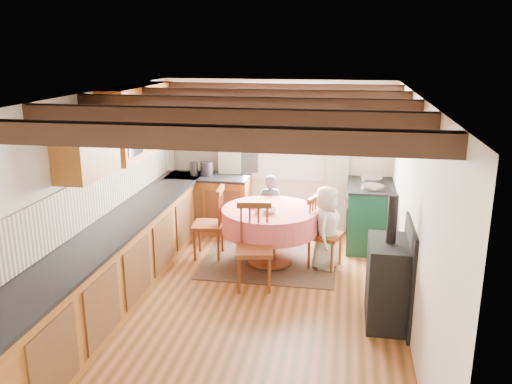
% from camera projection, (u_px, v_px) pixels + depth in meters
% --- Properties ---
extents(floor, '(3.60, 5.50, 0.00)m').
position_uv_depth(floor, '(244.00, 306.00, 6.08)').
color(floor, '#AB5D31').
rests_on(floor, ground).
extents(ceiling, '(3.60, 5.50, 0.00)m').
position_uv_depth(ceiling, '(243.00, 96.00, 5.43)').
color(ceiling, white).
rests_on(ceiling, ground).
extents(wall_back, '(3.60, 0.00, 2.40)m').
position_uv_depth(wall_back, '(277.00, 156.00, 8.36)').
color(wall_back, silver).
rests_on(wall_back, ground).
extents(wall_front, '(3.60, 0.00, 2.40)m').
position_uv_depth(wall_front, '(154.00, 342.00, 3.14)').
color(wall_front, silver).
rests_on(wall_front, ground).
extents(wall_left, '(0.00, 5.50, 2.40)m').
position_uv_depth(wall_left, '(90.00, 199.00, 6.05)').
color(wall_left, silver).
rests_on(wall_left, ground).
extents(wall_right, '(0.00, 5.50, 2.40)m').
position_uv_depth(wall_right, '(414.00, 216.00, 5.46)').
color(wall_right, silver).
rests_on(wall_right, ground).
extents(beam_a, '(3.60, 0.16, 0.16)m').
position_uv_depth(beam_a, '(185.00, 137.00, 3.56)').
color(beam_a, black).
rests_on(beam_a, ceiling).
extents(beam_b, '(3.60, 0.16, 0.16)m').
position_uv_depth(beam_b, '(220.00, 117.00, 4.51)').
color(beam_b, black).
rests_on(beam_b, ceiling).
extents(beam_c, '(3.60, 0.16, 0.16)m').
position_uv_depth(beam_c, '(243.00, 105.00, 5.45)').
color(beam_c, black).
rests_on(beam_c, ceiling).
extents(beam_d, '(3.60, 0.16, 0.16)m').
position_uv_depth(beam_d, '(259.00, 96.00, 6.40)').
color(beam_d, black).
rests_on(beam_d, ceiling).
extents(beam_e, '(3.60, 0.16, 0.16)m').
position_uv_depth(beam_e, '(271.00, 89.00, 7.35)').
color(beam_e, black).
rests_on(beam_e, ceiling).
extents(splash_left, '(0.02, 4.50, 0.55)m').
position_uv_depth(splash_left, '(103.00, 192.00, 6.33)').
color(splash_left, beige).
rests_on(splash_left, wall_left).
extents(splash_back, '(1.40, 0.02, 0.55)m').
position_uv_depth(splash_back, '(216.00, 154.00, 8.51)').
color(splash_back, beige).
rests_on(splash_back, wall_back).
extents(base_cabinet_left, '(0.60, 5.30, 0.88)m').
position_uv_depth(base_cabinet_left, '(119.00, 262.00, 6.21)').
color(base_cabinet_left, '#985A21').
rests_on(base_cabinet_left, floor).
extents(base_cabinet_back, '(1.30, 0.60, 0.88)m').
position_uv_depth(base_cabinet_back, '(209.00, 204.00, 8.46)').
color(base_cabinet_back, '#985A21').
rests_on(base_cabinet_back, floor).
extents(worktop_left, '(0.64, 5.30, 0.04)m').
position_uv_depth(worktop_left, '(118.00, 225.00, 6.08)').
color(worktop_left, black).
rests_on(worktop_left, base_cabinet_left).
extents(worktop_back, '(1.30, 0.64, 0.04)m').
position_uv_depth(worktop_back, '(208.00, 177.00, 8.31)').
color(worktop_back, black).
rests_on(worktop_back, base_cabinet_back).
extents(wall_cabinet_glass, '(0.34, 1.80, 0.90)m').
position_uv_depth(wall_cabinet_glass, '(140.00, 120.00, 6.96)').
color(wall_cabinet_glass, '#985A21').
rests_on(wall_cabinet_glass, wall_left).
extents(wall_cabinet_solid, '(0.34, 0.90, 0.70)m').
position_uv_depth(wall_cabinet_solid, '(86.00, 144.00, 5.55)').
color(wall_cabinet_solid, '#985A21').
rests_on(wall_cabinet_solid, wall_left).
extents(window_frame, '(1.34, 0.03, 1.54)m').
position_uv_depth(window_frame, '(283.00, 132.00, 8.22)').
color(window_frame, white).
rests_on(window_frame, wall_back).
extents(window_pane, '(1.20, 0.01, 1.40)m').
position_uv_depth(window_pane, '(284.00, 132.00, 8.23)').
color(window_pane, white).
rests_on(window_pane, wall_back).
extents(curtain_left, '(0.35, 0.10, 2.10)m').
position_uv_depth(curtain_left, '(230.00, 162.00, 8.42)').
color(curtain_left, '#94A073').
rests_on(curtain_left, wall_back).
extents(curtain_right, '(0.35, 0.10, 2.10)m').
position_uv_depth(curtain_right, '(337.00, 166.00, 8.14)').
color(curtain_right, '#94A073').
rests_on(curtain_right, wall_back).
extents(curtain_rod, '(2.00, 0.03, 0.03)m').
position_uv_depth(curtain_rod, '(283.00, 93.00, 7.98)').
color(curtain_rod, black).
rests_on(curtain_rod, wall_back).
extents(wall_picture, '(0.04, 0.50, 0.60)m').
position_uv_depth(wall_picture, '(396.00, 133.00, 7.51)').
color(wall_picture, gold).
rests_on(wall_picture, wall_right).
extents(wall_plate, '(0.30, 0.02, 0.30)m').
position_uv_depth(wall_plate, '(345.00, 127.00, 8.03)').
color(wall_plate, silver).
rests_on(wall_plate, wall_back).
extents(rug, '(1.82, 1.42, 0.01)m').
position_uv_depth(rug, '(270.00, 263.00, 7.28)').
color(rug, '#372A28').
rests_on(rug, floor).
extents(dining_table, '(1.30, 1.30, 0.78)m').
position_uv_depth(dining_table, '(270.00, 236.00, 7.18)').
color(dining_table, '#EF5A38').
rests_on(dining_table, floor).
extents(chair_near, '(0.53, 0.54, 1.05)m').
position_uv_depth(chair_near, '(254.00, 247.00, 6.42)').
color(chair_near, brown).
rests_on(chair_near, floor).
extents(chair_left, '(0.49, 0.47, 1.02)m').
position_uv_depth(chair_left, '(208.00, 222.00, 7.38)').
color(chair_left, brown).
rests_on(chair_left, floor).
extents(chair_right, '(0.55, 0.53, 0.98)m').
position_uv_depth(chair_right, '(325.00, 233.00, 7.03)').
color(chair_right, brown).
rests_on(chair_right, floor).
extents(aga_range, '(0.68, 1.05, 0.96)m').
position_uv_depth(aga_range, '(370.00, 215.00, 7.80)').
color(aga_range, '#0E3825').
rests_on(aga_range, floor).
extents(cast_iron_stove, '(0.43, 0.72, 1.43)m').
position_uv_depth(cast_iron_stove, '(389.00, 260.00, 5.55)').
color(cast_iron_stove, black).
rests_on(cast_iron_stove, floor).
extents(child_far, '(0.42, 0.31, 1.08)m').
position_uv_depth(child_far, '(270.00, 210.00, 7.84)').
color(child_far, '#4B5460').
rests_on(child_far, floor).
extents(child_right, '(0.46, 0.62, 1.14)m').
position_uv_depth(child_right, '(326.00, 228.00, 6.98)').
color(child_right, beige).
rests_on(child_right, floor).
extents(bowl_a, '(0.28, 0.28, 0.05)m').
position_uv_depth(bowl_a, '(258.00, 206.00, 7.11)').
color(bowl_a, silver).
rests_on(bowl_a, dining_table).
extents(bowl_b, '(0.27, 0.27, 0.06)m').
position_uv_depth(bowl_b, '(269.00, 211.00, 6.89)').
color(bowl_b, silver).
rests_on(bowl_b, dining_table).
extents(cup, '(0.10, 0.10, 0.09)m').
position_uv_depth(cup, '(257.00, 210.00, 6.86)').
color(cup, silver).
rests_on(cup, dining_table).
extents(canister_tall, '(0.13, 0.13, 0.22)m').
position_uv_depth(canister_tall, '(194.00, 169.00, 8.29)').
color(canister_tall, '#262628').
rests_on(canister_tall, worktop_back).
extents(canister_wide, '(0.20, 0.20, 0.22)m').
position_uv_depth(canister_wide, '(207.00, 169.00, 8.28)').
color(canister_wide, '#262628').
rests_on(canister_wide, worktop_back).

